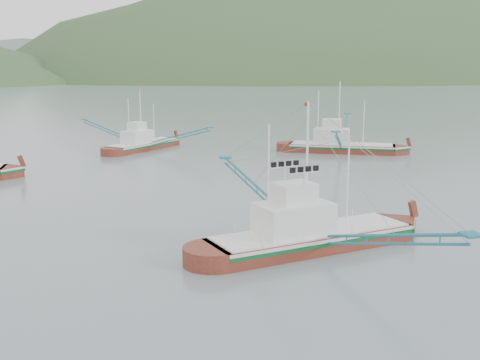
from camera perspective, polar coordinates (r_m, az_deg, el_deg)
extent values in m
plane|color=slate|center=(42.39, 2.35, -5.75)|extent=(1200.00, 1200.00, 0.00)
cube|color=maroon|center=(40.87, 6.77, -6.18)|extent=(14.92, 6.47, 1.93)
cube|color=silver|center=(40.63, 6.79, -5.08)|extent=(14.65, 6.50, 0.21)
cube|color=#0B5326|center=(40.70, 6.78, -5.40)|extent=(14.65, 6.51, 0.21)
cube|color=silver|center=(40.58, 6.80, -4.82)|extent=(14.17, 6.15, 0.12)
cube|color=silver|center=(39.54, 5.10, -3.69)|extent=(5.31, 3.92, 2.12)
cube|color=silver|center=(39.14, 5.14, -1.23)|extent=(2.86, 2.55, 1.35)
cylinder|color=white|center=(39.36, 6.36, 1.10)|extent=(0.15, 0.15, 8.67)
cylinder|color=white|center=(37.97, 2.71, -0.21)|extent=(0.13, 0.13, 7.37)
cylinder|color=white|center=(41.54, 10.19, -0.30)|extent=(0.12, 0.12, 6.07)
cube|color=maroon|center=(84.72, 9.60, 2.73)|extent=(14.41, 10.47, 1.92)
cube|color=silver|center=(84.61, 9.62, 3.28)|extent=(14.20, 10.40, 0.21)
cube|color=#0B5326|center=(84.64, 9.61, 3.12)|extent=(14.21, 10.41, 0.21)
cube|color=silver|center=(84.58, 9.62, 3.41)|extent=(13.69, 9.95, 0.12)
cube|color=silver|center=(84.55, 8.67, 4.12)|extent=(5.69, 5.05, 2.11)
cube|color=silver|center=(84.36, 8.70, 5.29)|extent=(3.21, 3.07, 1.34)
cylinder|color=white|center=(84.16, 9.39, 6.30)|extent=(0.15, 0.15, 8.64)
cylinder|color=white|center=(84.44, 7.42, 5.93)|extent=(0.13, 0.13, 7.34)
cylinder|color=white|center=(84.13, 11.65, 5.34)|extent=(0.12, 0.12, 6.05)
cube|color=maroon|center=(87.42, -9.14, 2.99)|extent=(11.60, 11.08, 1.69)
cube|color=silver|center=(87.32, -9.16, 3.45)|extent=(11.46, 10.96, 0.19)
cube|color=#0B5326|center=(87.35, -9.15, 3.32)|extent=(11.47, 10.97, 0.19)
cube|color=silver|center=(87.30, -9.16, 3.56)|extent=(11.02, 10.53, 0.10)
cube|color=silver|center=(86.23, -9.72, 4.05)|extent=(4.94, 4.85, 1.86)
cube|color=silver|center=(86.06, -9.75, 5.05)|extent=(2.87, 2.86, 1.18)
cylinder|color=white|center=(86.58, -9.42, 6.00)|extent=(0.14, 0.14, 7.60)
cylinder|color=white|center=(84.71, -10.50, 5.46)|extent=(0.12, 0.12, 6.46)
cylinder|color=white|center=(88.96, -8.17, 5.43)|extent=(0.10, 0.10, 5.32)
ellipsoid|color=#314F28|center=(532.60, 11.81, 9.53)|extent=(684.00, 432.00, 306.00)
ellipsoid|color=slate|center=(600.01, -12.80, 9.64)|extent=(960.00, 400.00, 240.00)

